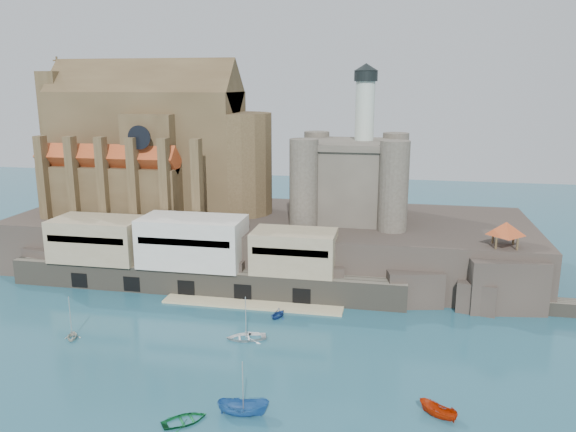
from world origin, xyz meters
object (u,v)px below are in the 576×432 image
(church, at_px, (157,151))
(pavilion, at_px, (506,230))
(boat_2, at_px, (243,415))
(castle_keep, at_px, (352,176))

(church, relative_size, pavilion, 7.34)
(pavilion, distance_m, boat_2, 52.40)
(pavilion, bearing_deg, boat_2, -130.49)
(castle_keep, bearing_deg, pavilion, -30.18)
(pavilion, bearing_deg, church, 166.52)
(castle_keep, height_order, pavilion, castle_keep)
(castle_keep, bearing_deg, boat_2, -97.51)
(boat_2, bearing_deg, pavilion, -46.60)
(castle_keep, height_order, boat_2, castle_keep)
(church, distance_m, castle_keep, 40.39)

